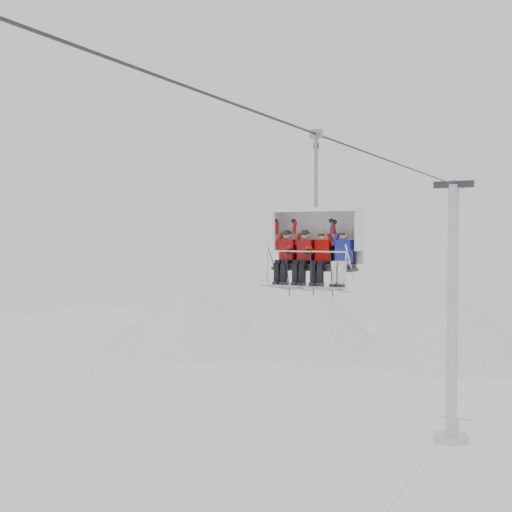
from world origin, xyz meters
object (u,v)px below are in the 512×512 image
at_px(lift_tower_right, 452,330).
at_px(chairlift_carrier, 318,238).
at_px(skier_far_left, 286,255).
at_px(skier_center_left, 304,256).
at_px(skier_far_right, 342,256).
at_px(skier_center_right, 322,256).

relative_size(lift_tower_right, chairlift_carrier, 3.38).
height_order(skier_far_left, skier_center_left, same).
bearing_deg(skier_far_right, skier_far_left, 180.00).
relative_size(lift_tower_right, skier_center_left, 7.99).
relative_size(skier_far_left, skier_far_right, 1.00).
relative_size(skier_center_right, skier_far_right, 1.00).
distance_m(chairlift_carrier, skier_far_left, 0.94).
distance_m(lift_tower_right, skier_center_right, 19.37).
distance_m(chairlift_carrier, skier_far_right, 0.96).
xyz_separation_m(chairlift_carrier, skier_far_left, (-0.76, -0.30, -0.46)).
relative_size(lift_tower_right, skier_far_right, 7.99).
xyz_separation_m(skier_far_left, skier_center_right, (1.00, -0.00, -0.01)).
distance_m(skier_far_left, skier_center_left, 0.51).
height_order(chairlift_carrier, skier_center_right, chairlift_carrier).
xyz_separation_m(lift_tower_right, skier_far_right, (0.78, -18.86, 4.42)).
relative_size(skier_center_left, skier_far_right, 1.00).
bearing_deg(skier_center_right, skier_far_left, 179.82).
height_order(lift_tower_right, skier_center_right, lift_tower_right).
bearing_deg(skier_far_left, skier_center_right, -0.18).
bearing_deg(skier_center_right, skier_center_left, 179.62).
bearing_deg(lift_tower_right, skier_center_left, -90.77).
distance_m(skier_center_left, skier_center_right, 0.49).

